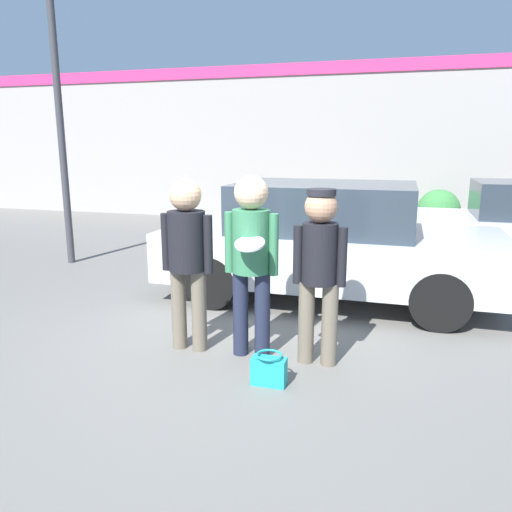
{
  "coord_description": "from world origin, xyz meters",
  "views": [
    {
      "loc": [
        1.61,
        -4.62,
        2.04
      ],
      "look_at": [
        0.27,
        -0.07,
        0.97
      ],
      "focal_mm": 35.0,
      "sensor_mm": 36.0,
      "label": 1
    }
  ],
  "objects_px": {
    "person_left": "(187,250)",
    "person_middle_with_frisbee": "(251,250)",
    "parked_car_near": "(328,242)",
    "shrub": "(439,210)",
    "person_right": "(320,262)",
    "street_lamp": "(63,36)",
    "handbag": "(269,370)"
  },
  "relations": [
    {
      "from": "person_left",
      "to": "person_middle_with_frisbee",
      "type": "relative_size",
      "value": 0.97
    },
    {
      "from": "parked_car_near",
      "to": "shrub",
      "type": "bearing_deg",
      "value": 73.86
    },
    {
      "from": "person_right",
      "to": "shrub",
      "type": "height_order",
      "value": "person_right"
    },
    {
      "from": "person_middle_with_frisbee",
      "to": "person_right",
      "type": "bearing_deg",
      "value": 0.5
    },
    {
      "from": "shrub",
      "to": "street_lamp",
      "type": "bearing_deg",
      "value": -139.68
    },
    {
      "from": "handbag",
      "to": "street_lamp",
      "type": "bearing_deg",
      "value": 141.66
    },
    {
      "from": "person_right",
      "to": "handbag",
      "type": "xyz_separation_m",
      "value": [
        -0.32,
        -0.55,
        -0.85
      ]
    },
    {
      "from": "parked_car_near",
      "to": "shrub",
      "type": "xyz_separation_m",
      "value": [
        1.73,
        6.0,
        -0.27
      ]
    },
    {
      "from": "person_left",
      "to": "street_lamp",
      "type": "bearing_deg",
      "value": 139.21
    },
    {
      "from": "person_left",
      "to": "person_right",
      "type": "bearing_deg",
      "value": 1.1
    },
    {
      "from": "person_middle_with_frisbee",
      "to": "street_lamp",
      "type": "bearing_deg",
      "value": 144.32
    },
    {
      "from": "person_right",
      "to": "shrub",
      "type": "distance_m",
      "value": 8.25
    },
    {
      "from": "person_middle_with_frisbee",
      "to": "person_right",
      "type": "relative_size",
      "value": 1.07
    },
    {
      "from": "shrub",
      "to": "parked_car_near",
      "type": "bearing_deg",
      "value": -106.14
    },
    {
      "from": "handbag",
      "to": "person_middle_with_frisbee",
      "type": "bearing_deg",
      "value": 120.65
    },
    {
      "from": "person_right",
      "to": "shrub",
      "type": "relative_size",
      "value": 1.66
    },
    {
      "from": "street_lamp",
      "to": "shrub",
      "type": "relative_size",
      "value": 6.16
    },
    {
      "from": "person_middle_with_frisbee",
      "to": "shrub",
      "type": "xyz_separation_m",
      "value": [
        2.16,
        8.1,
        -0.56
      ]
    },
    {
      "from": "person_middle_with_frisbee",
      "to": "parked_car_near",
      "type": "xyz_separation_m",
      "value": [
        0.43,
        2.11,
        -0.29
      ]
    },
    {
      "from": "shrub",
      "to": "handbag",
      "type": "relative_size",
      "value": 3.31
    },
    {
      "from": "street_lamp",
      "to": "handbag",
      "type": "relative_size",
      "value": 20.4
    },
    {
      "from": "person_right",
      "to": "parked_car_near",
      "type": "relative_size",
      "value": 0.38
    },
    {
      "from": "parked_car_near",
      "to": "street_lamp",
      "type": "distance_m",
      "value": 5.37
    },
    {
      "from": "street_lamp",
      "to": "handbag",
      "type": "distance_m",
      "value": 6.58
    },
    {
      "from": "handbag",
      "to": "parked_car_near",
      "type": "bearing_deg",
      "value": 87.84
    },
    {
      "from": "street_lamp",
      "to": "handbag",
      "type": "bearing_deg",
      "value": -38.34
    },
    {
      "from": "person_left",
      "to": "shrub",
      "type": "relative_size",
      "value": 1.73
    },
    {
      "from": "person_middle_with_frisbee",
      "to": "street_lamp",
      "type": "height_order",
      "value": "street_lamp"
    },
    {
      "from": "person_left",
      "to": "person_right",
      "type": "distance_m",
      "value": 1.3
    },
    {
      "from": "handbag",
      "to": "person_right",
      "type": "bearing_deg",
      "value": 59.72
    },
    {
      "from": "person_left",
      "to": "shrub",
      "type": "bearing_deg",
      "value": 70.92
    },
    {
      "from": "shrub",
      "to": "person_middle_with_frisbee",
      "type": "bearing_deg",
      "value": -104.93
    }
  ]
}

